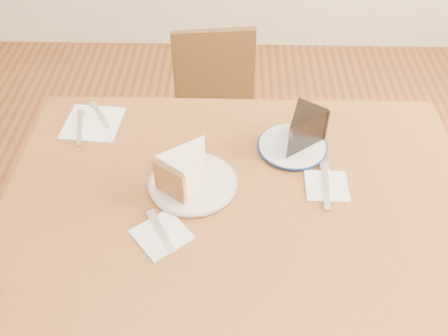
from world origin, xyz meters
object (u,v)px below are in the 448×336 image
carrot_cake (189,166)px  chocolate_cake (300,133)px  plate_cream (193,183)px  chair_far (217,122)px  plate_navy (292,146)px  table (238,218)px

carrot_cake → chocolate_cake: 0.32m
plate_cream → chair_far: bearing=86.7°
plate_navy → table: bearing=-130.1°
chair_far → plate_navy: 0.65m
plate_cream → table: bearing=-12.7°
plate_navy → carrot_cake: size_ratio=1.40×
chair_far → plate_navy: (0.23, -0.51, 0.33)m
plate_navy → chocolate_cake: size_ratio=1.42×
plate_cream → plate_navy: size_ratio=1.18×
plate_navy → plate_cream: bearing=-151.0°
chocolate_cake → chair_far: bearing=-30.4°
table → chocolate_cake: size_ratio=9.20×
chair_far → chocolate_cake: bearing=108.6°
chair_far → carrot_cake: bearing=78.8°
table → plate_cream: size_ratio=5.48×
table → chocolate_cake: bearing=46.7°
plate_cream → plate_navy: (0.27, 0.15, 0.00)m
chair_far → carrot_cake: 0.75m
plate_cream → plate_navy: 0.31m
plate_cream → chocolate_cake: bearing=27.3°
carrot_cake → chocolate_cake: bearing=61.3°
table → chocolate_cake: chocolate_cake is taller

